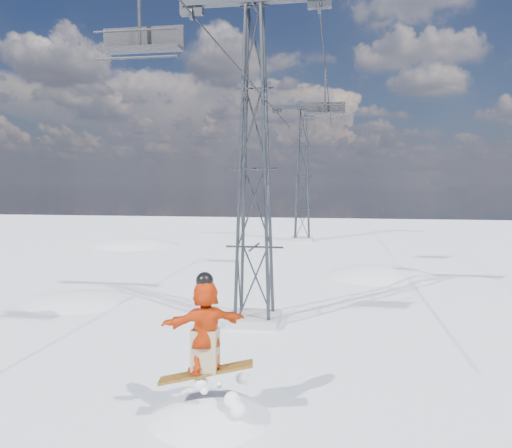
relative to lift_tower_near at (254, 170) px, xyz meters
The scene contains 7 objects.
ground 9.72m from the lift_tower_near, 95.71° to the right, with size 120.00×120.00×0.00m, color white.
snow_terrain 20.81m from the lift_tower_near, 112.81° to the left, with size 39.00×37.00×22.00m.
lift_tower_near is the anchor object (origin of this frame).
lift_tower_far 25.00m from the lift_tower_near, 90.00° to the left, with size 5.20×1.80×11.43m.
haul_cables 12.70m from the lift_tower_near, 90.00° to the left, with size 4.46×51.00×0.06m.
lift_chair_near 6.08m from the lift_tower_near, 115.20° to the right, with size 2.19×0.63×2.71m.
lift_chair_mid 9.93m from the lift_tower_near, 76.40° to the left, with size 2.08×0.60×2.58m.
Camera 1 is at (3.64, -9.25, 5.06)m, focal length 35.00 mm.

